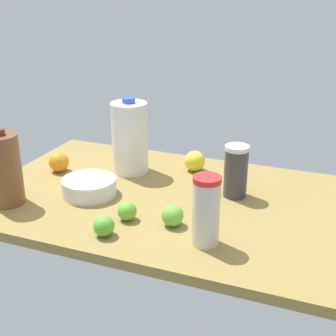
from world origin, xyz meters
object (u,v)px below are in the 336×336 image
at_px(tumbler_cup, 206,211).
at_px(lime_near_front, 104,226).
at_px(chocolate_milk_jug, 4,169).
at_px(milk_jug, 130,138).
at_px(lime_far_back, 173,216).
at_px(lime_by_jug, 127,211).
at_px(orange_beside_bowl, 59,162).
at_px(lemon_loose, 195,161).
at_px(mixing_bowl, 89,187).
at_px(shaker_bottle, 236,171).

height_order(tumbler_cup, lime_near_front, tumbler_cup).
bearing_deg(chocolate_milk_jug, tumbler_cup, 179.31).
distance_m(chocolate_milk_jug, tumbler_cup, 0.64).
bearing_deg(milk_jug, lime_far_back, 131.58).
height_order(tumbler_cup, lime_by_jug, tumbler_cup).
distance_m(lime_far_back, orange_beside_bowl, 0.57).
relative_size(lemon_loose, orange_beside_bowl, 1.04).
relative_size(chocolate_milk_jug, orange_beside_bowl, 3.34).
xyz_separation_m(tumbler_cup, lime_near_front, (0.27, 0.06, -0.07)).
height_order(mixing_bowl, lime_near_front, lime_near_front).
relative_size(shaker_bottle, tumbler_cup, 0.89).
relative_size(chocolate_milk_jug, lime_by_jug, 4.30).
relative_size(tumbler_cup, lime_near_front, 3.27).
relative_size(lime_far_back, lemon_loose, 0.84).
bearing_deg(chocolate_milk_jug, lemon_loose, -134.86).
bearing_deg(lemon_loose, lime_near_front, 81.19).
bearing_deg(chocolate_milk_jug, milk_jug, -123.28).
distance_m(milk_jug, orange_beside_bowl, 0.27).
relative_size(mixing_bowl, lime_by_jug, 3.13).
height_order(chocolate_milk_jug, shaker_bottle, chocolate_milk_jug).
bearing_deg(lime_by_jug, chocolate_milk_jug, 5.02).
bearing_deg(milk_jug, orange_beside_bowl, 22.10).
relative_size(mixing_bowl, lemon_loose, 2.34).
xyz_separation_m(lime_near_front, lime_by_jug, (-0.02, -0.10, -0.00)).
xyz_separation_m(chocolate_milk_jug, lime_near_front, (-0.38, 0.07, -0.08)).
height_order(mixing_bowl, milk_jug, milk_jug).
height_order(tumbler_cup, milk_jug, milk_jug).
relative_size(mixing_bowl, milk_jug, 0.64).
xyz_separation_m(lime_far_back, lemon_loose, (0.07, -0.41, 0.01)).
distance_m(lime_near_front, orange_beside_bowl, 0.51).
bearing_deg(chocolate_milk_jug, orange_beside_bowl, -91.10).
relative_size(chocolate_milk_jug, lime_near_front, 4.09).
relative_size(mixing_bowl, orange_beside_bowl, 2.43).
height_order(milk_jug, lime_by_jug, milk_jug).
xyz_separation_m(shaker_bottle, lime_far_back, (0.12, 0.26, -0.05)).
distance_m(lime_by_jug, orange_beside_bowl, 0.46).
relative_size(milk_jug, lime_by_jug, 4.86).
bearing_deg(orange_beside_bowl, shaker_bottle, -177.17).
bearing_deg(shaker_bottle, lemon_loose, -39.52).
xyz_separation_m(mixing_bowl, lemon_loose, (-0.25, -0.32, 0.01)).
bearing_deg(shaker_bottle, orange_beside_bowl, 2.83).
bearing_deg(lime_far_back, lime_by_jug, 7.06).
bearing_deg(chocolate_milk_jug, lime_near_front, 169.63).
bearing_deg(lime_near_front, lime_far_back, -141.81).
height_order(lime_by_jug, lemon_loose, lemon_loose).
distance_m(chocolate_milk_jug, milk_jug, 0.45).
xyz_separation_m(chocolate_milk_jug, orange_beside_bowl, (-0.01, -0.28, -0.08)).
relative_size(lime_far_back, orange_beside_bowl, 0.87).
bearing_deg(milk_jug, chocolate_milk_jug, 56.72).
bearing_deg(tumbler_cup, lemon_loose, -68.41).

